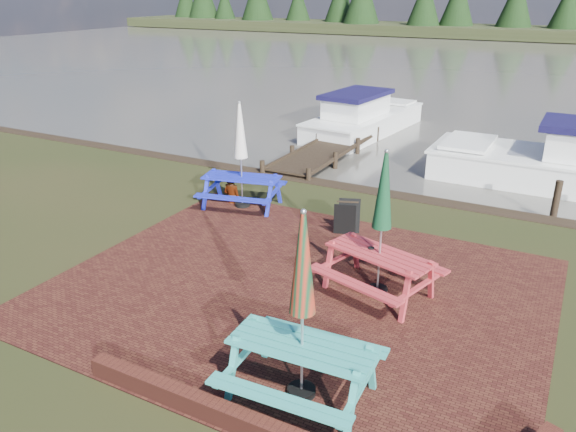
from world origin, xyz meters
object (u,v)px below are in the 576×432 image
Objects in this scene: picnic_table_blue at (241,172)px; jetty at (340,142)px; chalkboard at (347,217)px; person at (232,174)px; boat_jetty at (363,120)px; picnic_table_teal at (302,336)px; picnic_table_red at (380,247)px; boat_near at (576,167)px.

jetty is at bearing 78.91° from picnic_table_blue.
person is at bearing 151.76° from chalkboard.
boat_jetty is at bearing 79.42° from picnic_table_blue.
picnic_table_teal is at bearing -65.64° from boat_jetty.
chalkboard reaches higher than jetty.
chalkboard is at bearing -19.41° from picnic_table_blue.
picnic_table_red is at bearing -42.32° from picnic_table_blue.
picnic_table_teal is 7.87m from person.
picnic_table_red is (-0.02, 3.22, -0.01)m from picnic_table_teal.
chalkboard is at bearing -178.76° from person.
picnic_table_teal reaches higher than chalkboard.
chalkboard is 8.10m from jetty.
person is (-0.02, -9.61, 0.42)m from boat_jetty.
boat_near is (2.91, 12.23, -0.53)m from picnic_table_teal.
picnic_table_red is 0.30× the size of jetty.
picnic_table_red is 9.49m from boat_near.
boat_near is at bearing 88.33° from picnic_table_red.
boat_near is (7.98, -3.38, 0.06)m from boat_jetty.
picnic_table_teal is 1.02× the size of picnic_table_blue.
boat_jetty is at bearing 67.45° from boat_near.
jetty is 7.84m from boat_near.
picnic_table_blue reaches higher than boat_near.
picnic_table_teal is 13.81m from jetty.
picnic_table_red reaches higher than chalkboard.
picnic_table_blue reaches higher than boat_jetty.
person is (-8.00, -6.23, 0.36)m from boat_near.
picnic_table_teal is at bearing -69.17° from jetty.
picnic_table_blue reaches higher than chalkboard.
picnic_table_teal is 1.74× the size of person.
picnic_table_blue is at bearing 170.66° from person.
picnic_table_teal is 1.01× the size of picnic_table_red.
chalkboard is 3.55m from person.
jetty is (-4.90, 12.89, -0.86)m from picnic_table_teal.
picnic_table_red is 13.39m from boat_jetty.
person is (-5.09, 6.00, -0.18)m from picnic_table_teal.
picnic_table_red reaches higher than picnic_table_blue.
picnic_table_blue is at bearing 153.19° from chalkboard.
picnic_table_blue is 9.77m from boat_jetty.
picnic_table_teal is 3.45× the size of chalkboard.
jetty is (-3.31, 7.38, -0.30)m from chalkboard.
chalkboard is 0.10× the size of boat_near.
picnic_table_red is at bearing 87.79° from picnic_table_teal.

